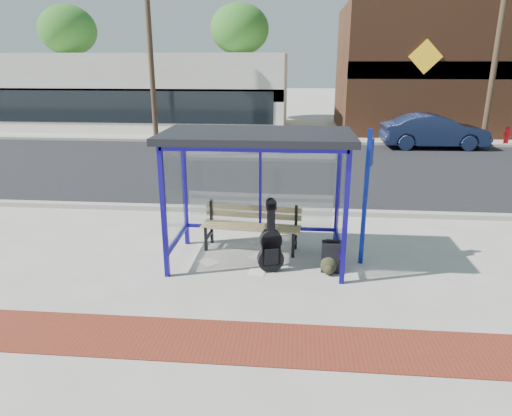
# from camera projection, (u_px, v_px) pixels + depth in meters

# --- Properties ---
(ground) EXTENTS (120.00, 120.00, 0.00)m
(ground) POSITION_uv_depth(u_px,v_px,m) (257.00, 261.00, 8.54)
(ground) COLOR #B2ADA0
(ground) RESTS_ON ground
(brick_paver_strip) EXTENTS (60.00, 1.00, 0.01)m
(brick_paver_strip) POSITION_uv_depth(u_px,v_px,m) (240.00, 342.00, 6.08)
(brick_paver_strip) COLOR maroon
(brick_paver_strip) RESTS_ON ground
(curb_near) EXTENTS (60.00, 0.25, 0.12)m
(curb_near) POSITION_uv_depth(u_px,v_px,m) (267.00, 211.00, 11.28)
(curb_near) COLOR gray
(curb_near) RESTS_ON ground
(street_asphalt) EXTENTS (60.00, 10.00, 0.00)m
(street_asphalt) POSITION_uv_depth(u_px,v_px,m) (277.00, 168.00, 16.13)
(street_asphalt) COLOR black
(street_asphalt) RESTS_ON ground
(curb_far) EXTENTS (60.00, 0.25, 0.12)m
(curb_far) POSITION_uv_depth(u_px,v_px,m) (282.00, 142.00, 20.95)
(curb_far) COLOR gray
(curb_far) RESTS_ON ground
(far_sidewalk) EXTENTS (60.00, 4.00, 0.01)m
(far_sidewalk) POSITION_uv_depth(u_px,v_px,m) (283.00, 137.00, 22.77)
(far_sidewalk) COLOR #B2ADA0
(far_sidewalk) RESTS_ON ground
(bus_shelter) EXTENTS (3.30, 1.80, 2.42)m
(bus_shelter) POSITION_uv_depth(u_px,v_px,m) (257.00, 151.00, 7.98)
(bus_shelter) COLOR #140B83
(bus_shelter) RESTS_ON ground
(storefront_white) EXTENTS (18.00, 6.04, 4.00)m
(storefront_white) POSITION_uv_depth(u_px,v_px,m) (126.00, 91.00, 25.76)
(storefront_white) COLOR silver
(storefront_white) RESTS_ON ground
(storefront_brown) EXTENTS (10.00, 7.08, 6.40)m
(storefront_brown) POSITION_uv_depth(u_px,v_px,m) (436.00, 69.00, 24.43)
(storefront_brown) COLOR #59331E
(storefront_brown) RESTS_ON ground
(tree_left) EXTENTS (3.60, 3.60, 7.03)m
(tree_left) POSITION_uv_depth(u_px,v_px,m) (68.00, 31.00, 28.94)
(tree_left) COLOR #4C3826
(tree_left) RESTS_ON ground
(tree_mid) EXTENTS (3.60, 3.60, 7.03)m
(tree_mid) POSITION_uv_depth(u_px,v_px,m) (240.00, 30.00, 28.00)
(tree_mid) COLOR #4C3826
(tree_mid) RESTS_ON ground
(tree_right) EXTENTS (3.60, 3.60, 7.03)m
(tree_right) POSITION_uv_depth(u_px,v_px,m) (502.00, 28.00, 26.68)
(tree_right) COLOR #4C3826
(tree_right) RESTS_ON ground
(utility_pole_west) EXTENTS (1.60, 0.24, 8.00)m
(utility_pole_west) POSITION_uv_depth(u_px,v_px,m) (150.00, 49.00, 20.51)
(utility_pole_west) COLOR #4C3826
(utility_pole_west) RESTS_ON ground
(utility_pole_east) EXTENTS (1.60, 0.24, 8.00)m
(utility_pole_east) POSITION_uv_depth(u_px,v_px,m) (497.00, 49.00, 19.23)
(utility_pole_east) COLOR #4C3826
(utility_pole_east) RESTS_ON ground
(bench) EXTENTS (1.98, 0.66, 0.92)m
(bench) POSITION_uv_depth(u_px,v_px,m) (252.00, 224.00, 8.98)
(bench) COLOR black
(bench) RESTS_ON ground
(guitar_bag) EXTENTS (0.48, 0.26, 1.28)m
(guitar_bag) POSITION_uv_depth(u_px,v_px,m) (271.00, 247.00, 8.00)
(guitar_bag) COLOR black
(guitar_bag) RESTS_ON ground
(suitcase) EXTENTS (0.35, 0.24, 0.60)m
(suitcase) POSITION_uv_depth(u_px,v_px,m) (331.00, 257.00, 8.07)
(suitcase) COLOR black
(suitcase) RESTS_ON ground
(backpack) EXTENTS (0.28, 0.26, 0.34)m
(backpack) POSITION_uv_depth(u_px,v_px,m) (329.00, 266.00, 7.99)
(backpack) COLOR #282916
(backpack) RESTS_ON ground
(sign_post) EXTENTS (0.15, 0.30, 2.49)m
(sign_post) POSITION_uv_depth(u_px,v_px,m) (366.00, 191.00, 8.05)
(sign_post) COLOR #0D2092
(sign_post) RESTS_ON ground
(newspaper_a) EXTENTS (0.45, 0.45, 0.01)m
(newspaper_a) POSITION_uv_depth(u_px,v_px,m) (208.00, 262.00, 8.49)
(newspaper_a) COLOR white
(newspaper_a) RESTS_ON ground
(newspaper_b) EXTENTS (0.36, 0.42, 0.01)m
(newspaper_b) POSITION_uv_depth(u_px,v_px,m) (257.00, 271.00, 8.13)
(newspaper_b) COLOR white
(newspaper_b) RESTS_ON ground
(newspaper_c) EXTENTS (0.52, 0.50, 0.01)m
(newspaper_c) POSITION_uv_depth(u_px,v_px,m) (260.00, 257.00, 8.71)
(newspaper_c) COLOR white
(newspaper_c) RESTS_ON ground
(parked_car) EXTENTS (4.47, 1.73, 1.45)m
(parked_car) POSITION_uv_depth(u_px,v_px,m) (434.00, 131.00, 19.59)
(parked_car) COLOR #16203F
(parked_car) RESTS_ON ground
(fire_hydrant) EXTENTS (0.35, 0.23, 0.79)m
(fire_hydrant) POSITION_uv_depth(u_px,v_px,m) (507.00, 135.00, 20.67)
(fire_hydrant) COLOR red
(fire_hydrant) RESTS_ON ground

